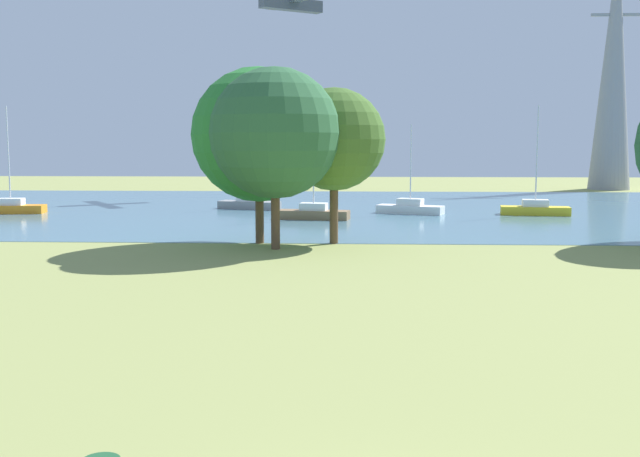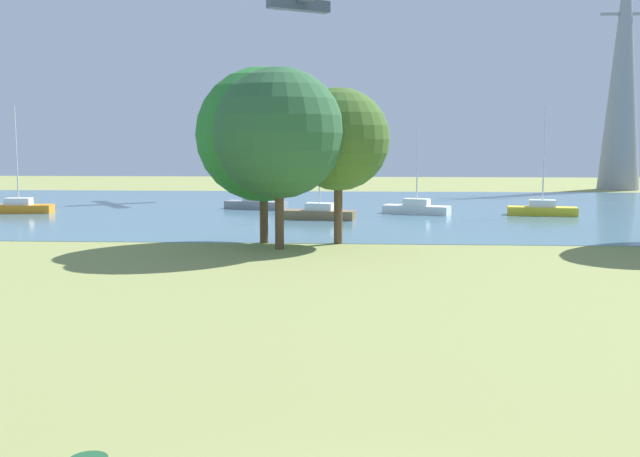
% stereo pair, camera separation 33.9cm
% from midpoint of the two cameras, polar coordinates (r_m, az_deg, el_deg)
% --- Properties ---
extents(ground_plane, '(160.00, 160.00, 0.00)m').
position_cam_midpoint_polar(ground_plane, '(31.07, 4.09, -3.22)').
color(ground_plane, '#8C9351').
extents(water_surface, '(140.00, 40.00, 0.02)m').
position_cam_midpoint_polar(water_surface, '(58.85, 3.80, 1.49)').
color(water_surface, slate).
rests_on(water_surface, ground).
extents(sailboat_orange, '(4.94, 2.02, 7.79)m').
position_cam_midpoint_polar(sailboat_orange, '(59.66, -21.68, 1.54)').
color(sailboat_orange, orange).
rests_on(sailboat_orange, water_surface).
extents(sailboat_brown, '(4.97, 2.22, 6.56)m').
position_cam_midpoint_polar(sailboat_brown, '(51.00, 0.14, 1.20)').
color(sailboat_brown, brown).
rests_on(sailboat_brown, water_surface).
extents(sailboat_yellow, '(4.96, 2.17, 7.77)m').
position_cam_midpoint_polar(sailboat_yellow, '(56.04, 16.63, 1.43)').
color(sailboat_yellow, yellow).
rests_on(sailboat_yellow, water_surface).
extents(sailboat_gray, '(5.03, 2.81, 5.43)m').
position_cam_midpoint_polar(sailboat_gray, '(58.93, -4.71, 1.91)').
color(sailboat_gray, gray).
rests_on(sailboat_gray, water_surface).
extents(sailboat_white, '(5.02, 3.05, 6.46)m').
position_cam_midpoint_polar(sailboat_white, '(55.25, 7.49, 1.57)').
color(sailboat_white, white).
rests_on(sailboat_white, water_surface).
extents(tree_east_near, '(6.91, 6.91, 9.08)m').
position_cam_midpoint_polar(tree_east_near, '(39.04, -4.07, 7.09)').
color(tree_east_near, brown).
rests_on(tree_east_near, ground).
extents(tree_west_near, '(6.38, 6.38, 8.88)m').
position_cam_midpoint_polar(tree_west_near, '(36.83, -2.87, 7.22)').
color(tree_west_near, brown).
rests_on(tree_west_near, ground).
extents(tree_mid_shore, '(5.27, 5.27, 8.03)m').
position_cam_midpoint_polar(tree_mid_shore, '(38.81, 1.65, 6.74)').
color(tree_mid_shore, brown).
rests_on(tree_mid_shore, ground).
extents(electricity_pylon, '(6.40, 4.40, 27.05)m').
position_cam_midpoint_polar(electricity_pylon, '(88.50, 22.08, 11.53)').
color(electricity_pylon, gray).
rests_on(electricity_pylon, ground).
extents(light_aircraft, '(5.92, 7.58, 2.10)m').
position_cam_midpoint_polar(light_aircraft, '(74.66, -1.51, 16.61)').
color(light_aircraft, '#4C5156').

